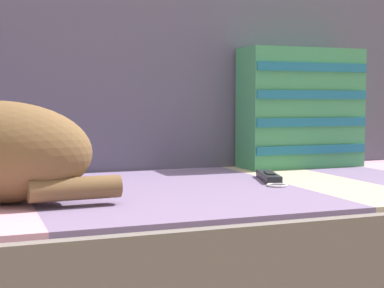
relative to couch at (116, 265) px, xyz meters
name	(u,v)px	position (x,y,z in m)	size (l,w,h in m)	color
couch	(116,265)	(0.00, 0.00, 0.00)	(2.08, 0.89, 0.35)	brown
sofa_backrest	(84,77)	(0.00, 0.37, 0.44)	(2.04, 0.14, 0.52)	#514C60
throw_pillow_striped	(301,108)	(0.61, 0.23, 0.35)	(0.36, 0.14, 0.35)	#3D8956
game_remote_far	(269,177)	(0.38, -0.02, 0.18)	(0.10, 0.21, 0.02)	black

